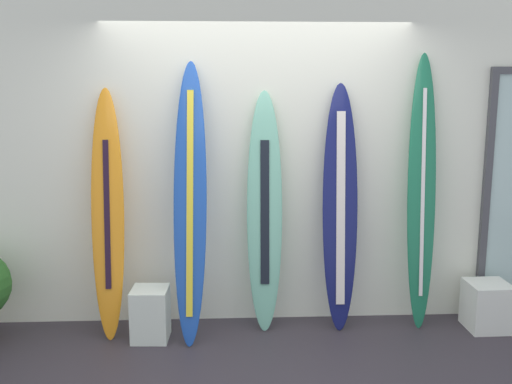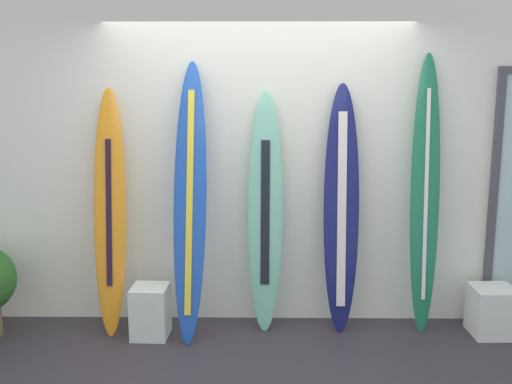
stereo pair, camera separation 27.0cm
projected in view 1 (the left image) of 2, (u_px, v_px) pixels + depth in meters
The scene contains 8 objects.
wall_back at pixel (256, 157), 4.99m from camera, with size 7.20×0.20×2.80m, color white.
surfboard_sunset at pixel (108, 214), 4.68m from camera, with size 0.28×0.42×1.99m.
surfboard_cobalt at pixel (190, 203), 4.62m from camera, with size 0.29×0.56×2.20m.
surfboard_seafoam at pixel (265, 212), 4.81m from camera, with size 0.30×0.30×1.96m.
surfboard_navy at pixel (340, 210), 4.82m from camera, with size 0.29×0.31×2.02m.
surfboard_emerald at pixel (422, 193), 4.84m from camera, with size 0.25×0.32×2.26m.
display_block_left at pixel (487, 306), 4.90m from camera, with size 0.34×0.34×0.39m.
display_block_center at pixel (150, 314), 4.70m from camera, with size 0.30×0.30×0.42m.
Camera 1 is at (-0.24, -3.65, 2.04)m, focal length 41.43 mm.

